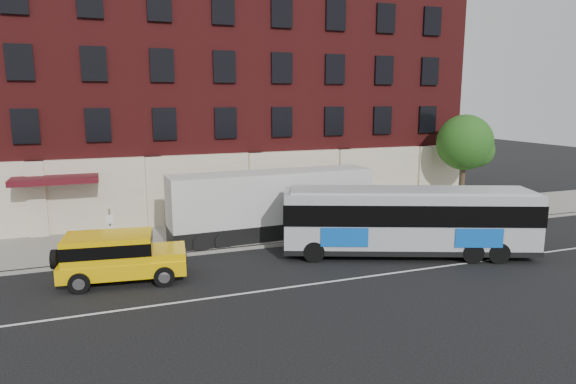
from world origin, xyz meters
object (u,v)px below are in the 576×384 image
object	(u,v)px
sign_pole	(110,232)
yellow_suv	(117,255)
shipping_container	(272,206)
street_tree	(465,145)
city_bus	(409,219)

from	to	relation	value
sign_pole	yellow_suv	size ratio (longest dim) A/B	0.47
yellow_suv	shipping_container	xyz separation A→B (m)	(7.92, 3.92, 0.64)
yellow_suv	shipping_container	size ratio (longest dim) A/B	0.49
street_tree	yellow_suv	world-z (taller)	street_tree
yellow_suv	street_tree	bearing A→B (deg)	15.24
street_tree	city_bus	bearing A→B (deg)	-141.42
street_tree	shipping_container	size ratio (longest dim) A/B	0.57
sign_pole	street_tree	xyz separation A→B (m)	(22.04, 3.34, 2.96)
sign_pole	shipping_container	world-z (taller)	shipping_container
sign_pole	street_tree	world-z (taller)	street_tree
street_tree	yellow_suv	size ratio (longest dim) A/B	1.17
yellow_suv	sign_pole	bearing A→B (deg)	94.29
sign_pole	yellow_suv	bearing A→B (deg)	-85.71
yellow_suv	shipping_container	distance (m)	8.86
street_tree	shipping_container	xyz separation A→B (m)	(-13.93, -2.03, -2.63)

